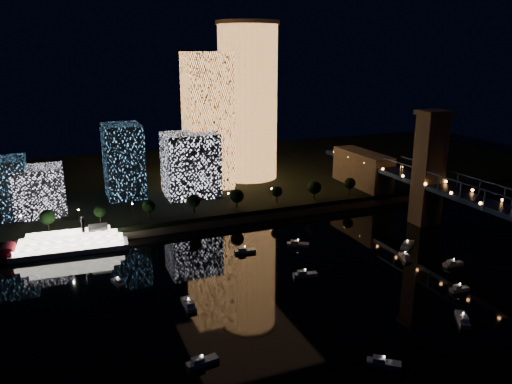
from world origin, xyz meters
The scene contains 10 objects.
ground centered at (0.00, 0.00, 0.00)m, with size 520.00×520.00×0.00m, color black.
far_bank centered at (0.00, 160.00, 2.50)m, with size 420.00×160.00×5.00m, color black.
seawall centered at (0.00, 82.00, 1.50)m, with size 420.00×6.00×3.00m, color #6B5E4C.
tower_cylindrical centered at (15.71, 140.14, 47.31)m, with size 34.00×34.00×84.36m.
tower_rectangular centered at (-11.00, 128.53, 39.39)m, with size 21.62×21.62×68.79m, color #FFA051.
midrise_blocks centered at (-60.31, 117.98, 19.78)m, with size 103.79×35.98×35.43m.
riverboat centered at (-84.86, 73.69, 3.55)m, with size 46.38×12.29×13.83m.
motorboats centered at (-4.40, 13.10, 0.81)m, with size 119.06×84.36×2.78m.
esplanade_trees centered at (-25.38, 88.00, 10.47)m, with size 165.47×6.69×8.85m.
street_lamps centered at (-34.00, 94.00, 9.02)m, with size 132.70×0.70×5.65m.
Camera 1 is at (-83.58, -117.04, 74.01)m, focal length 35.00 mm.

